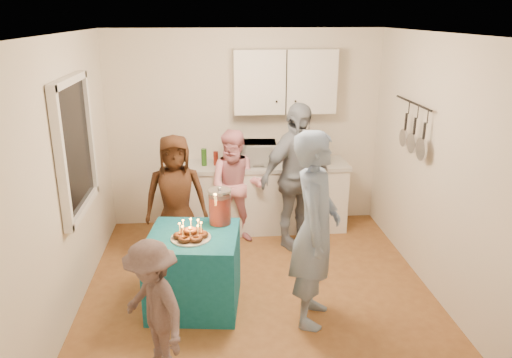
{
  "coord_description": "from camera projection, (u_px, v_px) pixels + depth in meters",
  "views": [
    {
      "loc": [
        -0.44,
        -4.5,
        2.77
      ],
      "look_at": [
        0.0,
        0.35,
        1.15
      ],
      "focal_mm": 35.0,
      "sensor_mm": 36.0,
      "label": 1
    }
  ],
  "objects": [
    {
      "name": "donut_cake",
      "position": [
        191.0,
        230.0,
        4.65
      ],
      "size": [
        0.38,
        0.38,
        0.18
      ],
      "primitive_type": null,
      "color": "#381C0C",
      "rests_on": "party_table"
    },
    {
      "name": "party_table",
      "position": [
        194.0,
        270.0,
        4.89
      ],
      "size": [
        0.95,
        0.95,
        0.76
      ],
      "primitive_type": "cube",
      "rotation": [
        0.0,
        0.0,
        -0.12
      ],
      "color": "#13667D",
      "rests_on": "floor"
    },
    {
      "name": "back_wall",
      "position": [
        245.0,
        129.0,
        6.65
      ],
      "size": [
        3.6,
        3.6,
        0.0
      ],
      "primitive_type": "plane",
      "color": "silver",
      "rests_on": "floor"
    },
    {
      "name": "ceiling",
      "position": [
        260.0,
        34.0,
        4.34
      ],
      "size": [
        4.0,
        4.0,
        0.0
      ],
      "primitive_type": "plane",
      "color": "white",
      "rests_on": "floor"
    },
    {
      "name": "left_wall",
      "position": [
        65.0,
        181.0,
        4.6
      ],
      "size": [
        4.0,
        4.0,
        0.0
      ],
      "primitive_type": "plane",
      "color": "silver",
      "rests_on": "floor"
    },
    {
      "name": "countertop",
      "position": [
        262.0,
        165.0,
        6.51
      ],
      "size": [
        2.24,
        0.62,
        0.05
      ],
      "primitive_type": "cube",
      "color": "beige",
      "rests_on": "counter"
    },
    {
      "name": "woman_back_left",
      "position": [
        176.0,
        197.0,
        5.82
      ],
      "size": [
        0.76,
        0.53,
        1.48
      ],
      "primitive_type": "imported",
      "rotation": [
        0.0,
        0.0,
        0.08
      ],
      "color": "brown",
      "rests_on": "floor"
    },
    {
      "name": "man_birthday",
      "position": [
        315.0,
        230.0,
        4.49
      ],
      "size": [
        0.62,
        0.77,
        1.84
      ],
      "primitive_type": "imported",
      "rotation": [
        0.0,
        0.0,
        1.26
      ],
      "color": "#7A90B2",
      "rests_on": "floor"
    },
    {
      "name": "woman_back_right",
      "position": [
        296.0,
        177.0,
        6.01
      ],
      "size": [
        1.12,
        0.95,
        1.8
      ],
      "primitive_type": "imported",
      "rotation": [
        0.0,
        0.0,
        0.59
      ],
      "color": "#0E1C31",
      "rests_on": "floor"
    },
    {
      "name": "window_night",
      "position": [
        74.0,
        147.0,
        4.81
      ],
      "size": [
        0.04,
        1.0,
        1.2
      ],
      "primitive_type": "cube",
      "color": "black",
      "rests_on": "left_wall"
    },
    {
      "name": "right_wall",
      "position": [
        441.0,
        171.0,
        4.91
      ],
      "size": [
        4.0,
        4.0,
        0.0
      ],
      "primitive_type": "plane",
      "color": "silver",
      "rests_on": "floor"
    },
    {
      "name": "pot_rack",
      "position": [
        409.0,
        126.0,
        5.47
      ],
      "size": [
        0.12,
        1.0,
        0.6
      ],
      "primitive_type": "cube",
      "color": "black",
      "rests_on": "right_wall"
    },
    {
      "name": "counter",
      "position": [
        262.0,
        198.0,
        6.65
      ],
      "size": [
        2.2,
        0.58,
        0.86
      ],
      "primitive_type": "cube",
      "color": "white",
      "rests_on": "floor"
    },
    {
      "name": "microwave",
      "position": [
        255.0,
        153.0,
        6.45
      ],
      "size": [
        0.56,
        0.4,
        0.29
      ],
      "primitive_type": "imported",
      "rotation": [
        0.0,
        0.0,
        -0.08
      ],
      "color": "white",
      "rests_on": "countertop"
    },
    {
      "name": "woman_back_center",
      "position": [
        236.0,
        187.0,
        6.19
      ],
      "size": [
        0.78,
        0.66,
        1.44
      ],
      "primitive_type": "imported",
      "rotation": [
        0.0,
        0.0,
        -0.17
      ],
      "color": "pink",
      "rests_on": "floor"
    },
    {
      "name": "floor",
      "position": [
        259.0,
        295.0,
        5.17
      ],
      "size": [
        4.0,
        4.0,
        0.0
      ],
      "primitive_type": "plane",
      "color": "brown",
      "rests_on": "ground"
    },
    {
      "name": "upper_cabinet",
      "position": [
        285.0,
        81.0,
        6.34
      ],
      "size": [
        1.3,
        0.3,
        0.8
      ],
      "primitive_type": "cube",
      "color": "white",
      "rests_on": "back_wall"
    },
    {
      "name": "child_near_left",
      "position": [
        153.0,
        308.0,
        3.91
      ],
      "size": [
        0.78,
        0.85,
        1.15
      ],
      "primitive_type": "imported",
      "rotation": [
        0.0,
        0.0,
        -0.94
      ],
      "color": "#514041",
      "rests_on": "floor"
    },
    {
      "name": "punch_jar",
      "position": [
        220.0,
        208.0,
        4.97
      ],
      "size": [
        0.22,
        0.22,
        0.34
      ],
      "primitive_type": "cylinder",
      "color": "red",
      "rests_on": "party_table"
    }
  ]
}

